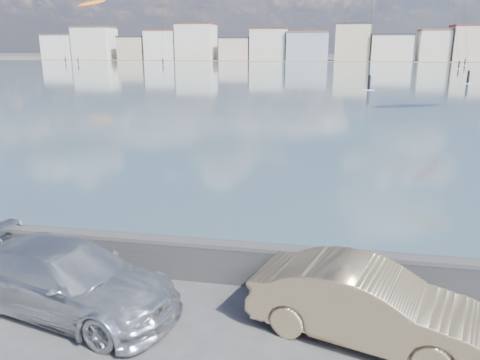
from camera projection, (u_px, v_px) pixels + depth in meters
name	position (u px, v px, depth m)	size (l,w,h in m)	color
ground	(151.00, 344.00, 8.98)	(700.00, 700.00, 0.00)	#333335
bay_water	(314.00, 74.00, 95.42)	(500.00, 177.00, 0.00)	#2F4859
far_shore_strip	(323.00, 60.00, 197.92)	(500.00, 60.00, 0.00)	#4C473D
seawall	(190.00, 256.00, 11.37)	(400.00, 0.36, 1.08)	#28282B
far_buildings	(327.00, 45.00, 182.80)	(240.79, 13.26, 14.60)	white
car_silver	(67.00, 278.00, 9.95)	(2.08, 5.11, 1.48)	silver
car_champagne	(367.00, 304.00, 8.96)	(1.57, 4.51, 1.49)	tan
kitesurfer_3	(91.00, 4.00, 156.25)	(9.93, 16.42, 21.28)	orange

